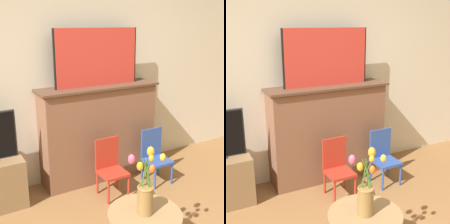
{
  "view_description": "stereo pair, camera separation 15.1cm",
  "coord_description": "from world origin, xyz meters",
  "views": [
    {
      "loc": [
        -1.37,
        -1.22,
        1.86
      ],
      "look_at": [
        0.07,
        1.26,
        1.02
      ],
      "focal_mm": 50.0,
      "sensor_mm": 36.0,
      "label": 1
    },
    {
      "loc": [
        -1.24,
        -1.29,
        1.86
      ],
      "look_at": [
        0.07,
        1.26,
        1.02
      ],
      "focal_mm": 50.0,
      "sensor_mm": 36.0,
      "label": 2
    }
  ],
  "objects": [
    {
      "name": "wall_back",
      "position": [
        0.0,
        2.13,
        1.35
      ],
      "size": [
        8.0,
        0.06,
        2.7
      ],
      "color": "beige",
      "rests_on": "ground"
    },
    {
      "name": "chair_blue",
      "position": [
        0.78,
        1.49,
        0.34
      ],
      "size": [
        0.28,
        0.28,
        0.64
      ],
      "color": "#2D4C99",
      "rests_on": "ground"
    },
    {
      "name": "painting",
      "position": [
        0.26,
        1.93,
        1.47
      ],
      "size": [
        1.03,
        0.03,
        0.65
      ],
      "color": "black",
      "rests_on": "fireplace_mantel"
    },
    {
      "name": "fireplace_mantel",
      "position": [
        0.26,
        1.92,
        0.59
      ],
      "size": [
        1.45,
        0.4,
        1.15
      ],
      "color": "brown",
      "rests_on": "ground"
    },
    {
      "name": "vase_tulips",
      "position": [
        -0.12,
        0.44,
        0.66
      ],
      "size": [
        0.23,
        0.19,
        0.49
      ],
      "color": "olive",
      "rests_on": "side_table"
    },
    {
      "name": "chair_red",
      "position": [
        0.17,
        1.49,
        0.34
      ],
      "size": [
        0.28,
        0.28,
        0.64
      ],
      "color": "#B22D1E",
      "rests_on": "ground"
    }
  ]
}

